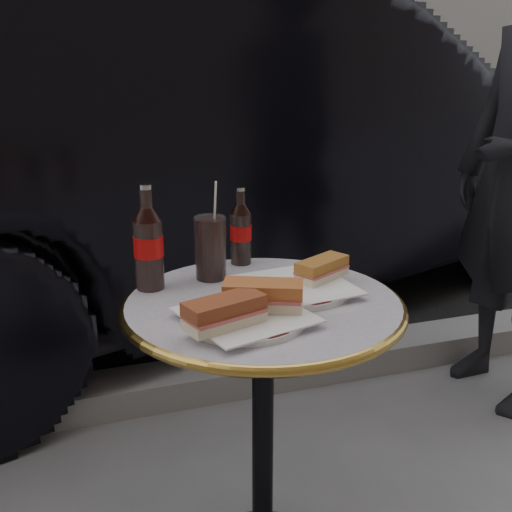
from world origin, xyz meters
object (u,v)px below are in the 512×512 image
object	(u,v)px
plate_left	(246,319)
parked_car	(227,145)
cola_glass	(211,248)
plate_right	(295,289)
cola_bottle_right	(241,226)
cola_bottle_left	(148,237)
bistro_table	(263,445)

from	to	relation	value
plate_left	parked_car	distance (m)	2.07
cola_glass	plate_left	bearing A→B (deg)	-89.79
plate_right	cola_bottle_right	xyz separation A→B (m)	(-0.06, 0.23, 0.09)
cola_bottle_right	plate_left	bearing A→B (deg)	-105.64
cola_bottle_left	parked_car	distance (m)	1.88
cola_glass	plate_right	bearing A→B (deg)	-42.70
plate_right	parked_car	xyz separation A→B (m)	(0.38, 1.87, 0.05)
cola_bottle_left	cola_bottle_right	distance (m)	0.27
parked_car	bistro_table	bearing A→B (deg)	147.89
plate_left	cola_glass	world-z (taller)	cola_glass
plate_left	cola_glass	distance (m)	0.28
cola_bottle_right	parked_car	bearing A→B (deg)	75.16
cola_bottle_left	parked_car	world-z (taller)	parked_car
plate_left	cola_bottle_left	distance (m)	0.32
plate_right	cola_bottle_right	distance (m)	0.26
plate_left	plate_right	xyz separation A→B (m)	(0.16, 0.13, 0.00)
cola_bottle_left	cola_glass	distance (m)	0.16
bistro_table	plate_right	size ratio (longest dim) A/B	2.95
cola_glass	cola_bottle_right	bearing A→B (deg)	40.17
parked_car	cola_glass	bearing A→B (deg)	144.37
bistro_table	plate_left	distance (m)	0.39
plate_left	parked_car	bearing A→B (deg)	75.01
plate_left	cola_bottle_left	bearing A→B (deg)	120.74
cola_bottle_right	cola_bottle_left	bearing A→B (deg)	-157.05
bistro_table	parked_car	distance (m)	2.00
bistro_table	cola_bottle_right	distance (m)	0.54
plate_left	cola_bottle_right	size ratio (longest dim) A/B	1.22
cola_bottle_left	cola_bottle_right	size ratio (longest dim) A/B	1.22
cola_bottle_right	parked_car	size ratio (longest dim) A/B	0.04
cola_bottle_left	parked_car	bearing A→B (deg)	68.58
plate_left	cola_glass	xyz separation A→B (m)	(-0.00, 0.27, 0.07)
bistro_table	cola_glass	distance (m)	0.48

